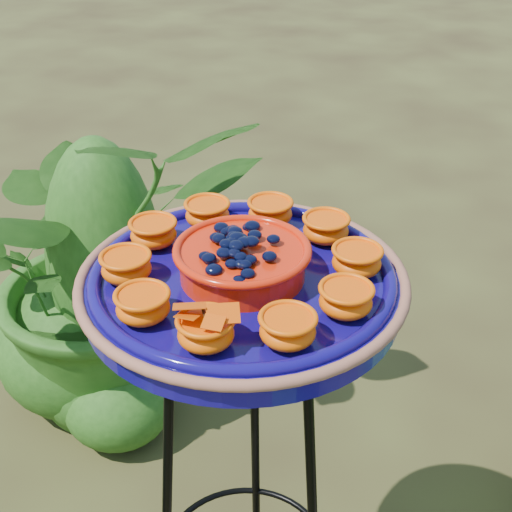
% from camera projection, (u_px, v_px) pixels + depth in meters
% --- Properties ---
extents(tripod_stand, '(0.34, 0.34, 0.78)m').
position_uv_depth(tripod_stand, '(245.00, 470.00, 1.07)').
color(tripod_stand, black).
rests_on(tripod_stand, ground).
extents(feeder_dish, '(0.48, 0.48, 0.09)m').
position_uv_depth(feeder_dish, '(242.00, 277.00, 0.89)').
color(feeder_dish, '#100861').
rests_on(feeder_dish, tripod_stand).
extents(shrub_back_left, '(0.97, 0.96, 0.81)m').
position_uv_depth(shrub_back_left, '(106.00, 259.00, 1.72)').
color(shrub_back_left, '#214D14').
rests_on(shrub_back_left, ground).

